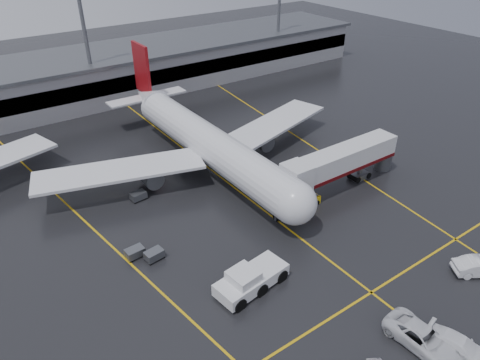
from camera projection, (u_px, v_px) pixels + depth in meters
ground at (244, 195)px, 59.84m from camera, size 220.00×220.00×0.00m
apron_line_centre at (244, 195)px, 59.84m from camera, size 0.25×90.00×0.02m
apron_line_stop at (371, 292)px, 44.45m from camera, size 60.00×0.25×0.02m
apron_line_left at (72, 209)px, 56.96m from camera, size 9.99×69.35×0.02m
apron_line_right at (295, 135)px, 75.71m from camera, size 7.57×69.64×0.02m
terminal at (108, 73)px, 91.14m from camera, size 122.00×19.00×8.60m
light_mast_mid at (84, 31)px, 79.27m from camera, size 3.00×1.20×25.45m
light_mast_right at (279, 5)px, 101.47m from camera, size 3.00×1.20×25.45m
main_airliner at (205, 141)px, 64.45m from camera, size 48.80×45.60×14.10m
jet_bridge at (342, 162)px, 59.47m from camera, size 19.90×3.40×6.05m
pushback_tractor at (250, 280)px, 44.42m from camera, size 8.15×4.23×2.79m
belt_loader at (307, 202)px, 57.38m from camera, size 3.68×1.80×2.31m
service_van_a at (423, 338)px, 38.54m from camera, size 3.52×7.00×1.90m
service_van_b at (460, 346)px, 38.00m from camera, size 3.59×6.03×1.64m
baggage_cart_a at (154, 255)px, 48.43m from camera, size 2.15×1.54×1.12m
baggage_cart_b at (135, 252)px, 48.76m from camera, size 2.07×1.42×1.12m
baggage_cart_c at (138, 196)px, 58.51m from camera, size 2.12×1.49×1.12m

